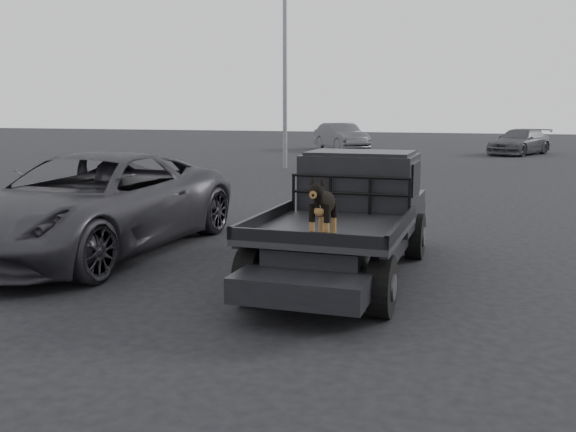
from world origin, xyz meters
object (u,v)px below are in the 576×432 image
(flatbed_ute, at_px, (346,246))
(distant_car_b, at_px, (519,142))
(dog, at_px, (323,208))
(parked_suv, at_px, (91,204))
(distant_car_a, at_px, (341,137))

(flatbed_ute, bearing_deg, distant_car_b, 83.56)
(dog, bearing_deg, distant_car_b, 84.14)
(distant_car_b, bearing_deg, flatbed_ute, -70.82)
(flatbed_ute, distance_m, distant_car_b, 28.05)
(flatbed_ute, bearing_deg, dog, -86.47)
(flatbed_ute, relative_size, parked_suv, 0.88)
(dog, bearing_deg, distant_car_a, 103.01)
(flatbed_ute, bearing_deg, parked_suv, 176.81)
(parked_suv, bearing_deg, dog, -22.12)
(dog, relative_size, parked_suv, 0.12)
(parked_suv, bearing_deg, distant_car_a, 95.63)
(distant_car_b, bearing_deg, parked_suv, -79.95)
(flatbed_ute, height_order, dog, dog)
(distant_car_a, distance_m, distant_car_b, 10.07)
(distant_car_b, bearing_deg, dog, -70.25)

